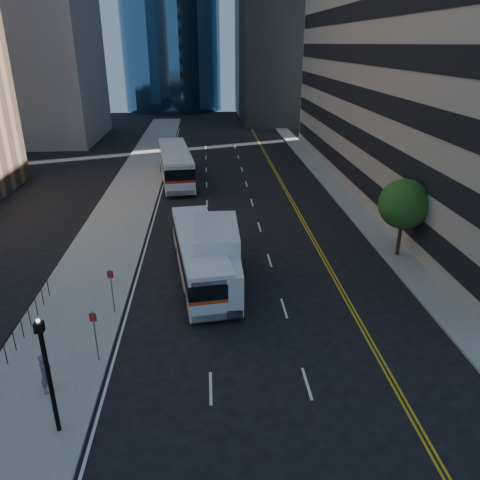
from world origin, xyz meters
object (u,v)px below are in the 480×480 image
(street_tree, at_px, (404,204))
(pedestrian, at_px, (46,373))
(box_truck, at_px, (217,260))
(lamp_post, at_px, (48,372))
(bus_rear, at_px, (175,164))
(bus_front, at_px, (199,255))

(street_tree, height_order, pedestrian, street_tree)
(street_tree, xyz_separation_m, box_truck, (-12.00, -3.58, -1.79))
(box_truck, bearing_deg, lamp_post, -119.72)
(pedestrian, bearing_deg, bus_rear, 6.04)
(street_tree, relative_size, bus_front, 0.47)
(lamp_post, xyz_separation_m, pedestrian, (-1.00, 2.14, -1.72))
(pedestrian, bearing_deg, lamp_post, -142.80)
(lamp_post, bearing_deg, pedestrian, 115.00)
(lamp_post, bearing_deg, street_tree, 37.87)
(street_tree, relative_size, bus_rear, 0.39)
(bus_front, xyz_separation_m, box_truck, (1.00, -1.42, 0.33))
(bus_rear, xyz_separation_m, box_truck, (3.60, -23.21, 0.06))
(lamp_post, xyz_separation_m, bus_front, (5.00, 11.85, -1.21))
(bus_rear, bearing_deg, bus_front, -90.40)
(lamp_post, xyz_separation_m, bus_rear, (2.40, 33.63, -0.94))
(bus_rear, bearing_deg, street_tree, -58.72)
(lamp_post, bearing_deg, box_truck, 60.07)
(pedestrian, bearing_deg, box_truck, -28.00)
(bus_front, relative_size, box_truck, 1.49)
(bus_front, bearing_deg, pedestrian, -129.26)
(street_tree, relative_size, lamp_post, 1.12)
(bus_rear, distance_m, pedestrian, 31.68)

